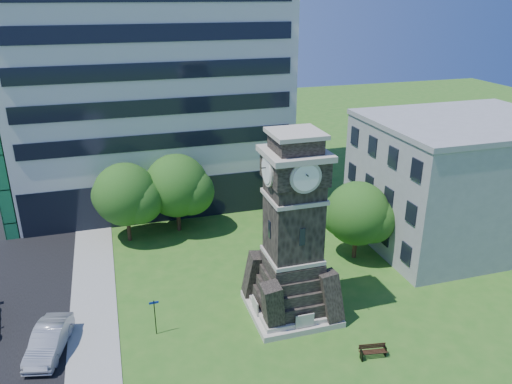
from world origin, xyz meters
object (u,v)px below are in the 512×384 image
object	(u,v)px
car_street_mid	(49,340)
park_bench	(373,350)
car_east_lot	(454,258)
clock_tower	(293,240)
street_sign	(155,313)

from	to	relation	value
car_street_mid	park_bench	world-z (taller)	car_street_mid
car_street_mid	park_bench	bearing A→B (deg)	-5.09
car_east_lot	park_bench	xyz separation A→B (m)	(-11.02, -7.40, -0.27)
clock_tower	car_east_lot	world-z (taller)	clock_tower
street_sign	park_bench	bearing A→B (deg)	-27.34
clock_tower	car_east_lot	distance (m)	14.82
clock_tower	park_bench	bearing A→B (deg)	-62.09
car_east_lot	clock_tower	bearing A→B (deg)	109.07
park_bench	street_sign	xyz separation A→B (m)	(-11.73, 5.73, 1.07)
car_street_mid	car_east_lot	bearing A→B (deg)	16.15
car_street_mid	park_bench	size ratio (longest dim) A/B	2.95
car_street_mid	park_bench	distance (m)	18.81
car_street_mid	street_sign	size ratio (longest dim) A/B	1.96
clock_tower	street_sign	size ratio (longest dim) A/B	5.07
car_east_lot	street_sign	size ratio (longest dim) A/B	2.12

